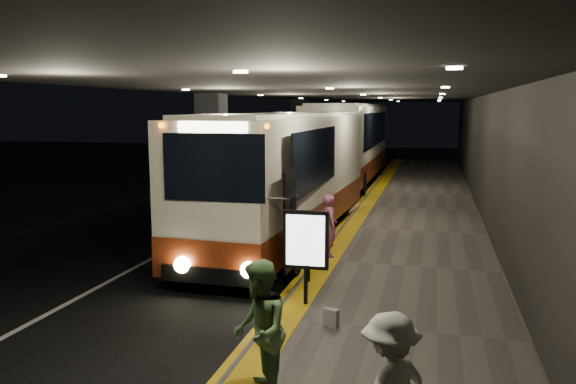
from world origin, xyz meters
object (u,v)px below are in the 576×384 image
Objects in this scene: coach_main at (288,181)px; info_sign at (306,242)px; passenger_boarding at (330,226)px; bag_polka at (331,318)px; coach_second at (349,147)px; stanchion_post at (309,260)px; passenger_waiting_green at (259,331)px.

coach_main reaches higher than info_sign.
coach_main reaches higher than passenger_boarding.
coach_main reaches higher than bag_polka.
coach_second is 12.91× the size of stanchion_post.
info_sign is 1.87× the size of stanchion_post.
passenger_boarding is 2.24m from stanchion_post.
passenger_boarding is 3.67m from info_sign.
passenger_boarding is 0.88× the size of info_sign.
passenger_waiting_green is 1.00× the size of info_sign.
coach_second is 7.87× the size of passenger_boarding.
coach_second is at bearing 92.70° from coach_main.
stanchion_post reaches higher than bag_polka.
coach_second is 19.32m from info_sign.
info_sign is at bearing -69.81° from coach_main.
bag_polka is at bearing -68.88° from stanchion_post.
coach_second is (-0.09, 13.25, 0.16)m from coach_main.
passenger_waiting_green is (2.22, -22.83, -0.86)m from coach_second.
coach_main is 13.25m from coach_second.
coach_main reaches higher than stanchion_post.
stanchion_post is (-0.45, 5.04, -0.43)m from passenger_waiting_green.
passenger_waiting_green is at bearing -84.31° from coach_second.
passenger_boarding is (1.81, -15.57, -0.97)m from coach_second.
passenger_waiting_green is (0.40, -7.26, 0.12)m from passenger_boarding.
coach_second reaches higher than bag_polka.
passenger_boarding reaches higher than stanchion_post.
bag_polka is 2.61m from stanchion_post.
coach_main is 0.93× the size of coach_second.
info_sign is 1.63m from stanchion_post.
passenger_boarding is at bearing -51.13° from coach_main.
coach_second is 22.95m from passenger_waiting_green.
coach_second is 6.90× the size of info_sign.
stanchion_post is at bearing 168.88° from passenger_waiting_green.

